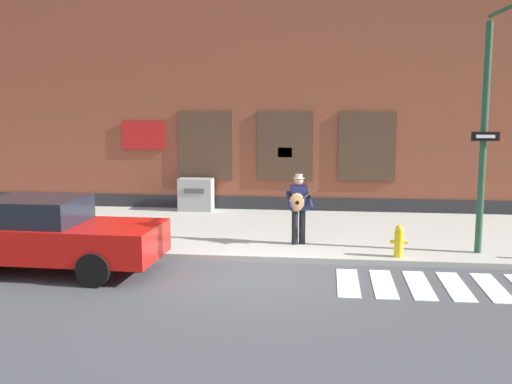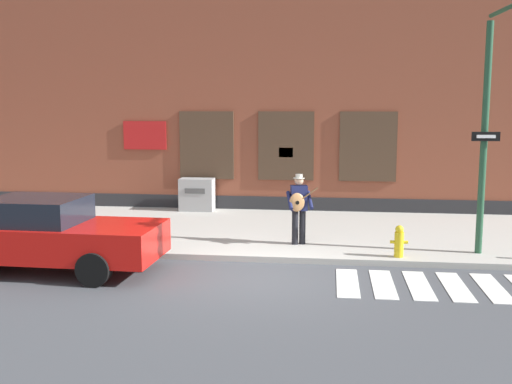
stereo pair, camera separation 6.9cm
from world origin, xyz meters
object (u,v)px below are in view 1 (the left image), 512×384
Objects in this scene: busker at (298,205)px; traffic_light at (505,87)px; red_car at (47,235)px; fire_hydrant at (399,241)px; utility_box at (196,195)px.

traffic_light is (4.10, -1.47, 2.67)m from busker.
red_car reaches higher than fire_hydrant.
traffic_light is (9.13, 1.01, 2.98)m from red_car.
busker is 1.58× the size of utility_box.
busker is at bearing 157.32° from fire_hydrant.
traffic_light is 7.47× the size of fire_hydrant.
red_car is 5.62m from busker.
busker is 0.32× the size of traffic_light.
utility_box is at bearing 142.66° from traffic_light.
busker is 2.49m from fire_hydrant.
utility_box is (-3.41, 4.26, -0.44)m from busker.
fire_hydrant is (5.64, -5.19, -0.16)m from utility_box.
fire_hydrant is at bearing -22.68° from busker.
utility_box is 7.67m from fire_hydrant.
utility_box is 1.51× the size of fire_hydrant.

